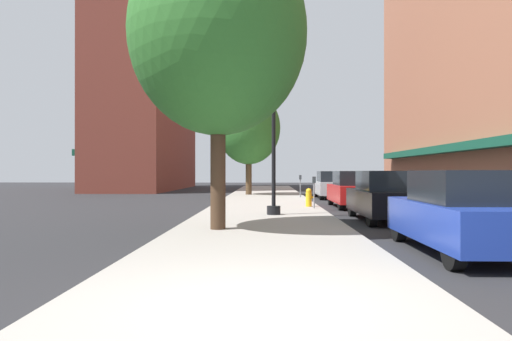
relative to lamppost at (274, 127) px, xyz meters
The scene contains 13 objects.
ground_plane 8.57m from the lamppost, 62.62° to the left, with size 90.00×90.00×0.00m, color #232326.
sidewalk_slab 8.65m from the lamppost, 92.47° to the left, with size 4.80×50.00×0.12m, color gray.
building_far_background 29.42m from the lamppost, 113.55° to the left, with size 6.80×18.00×21.66m.
lamppost is the anchor object (origin of this frame).
fire_hydrant 4.87m from the lamppost, 67.29° to the left, with size 0.33×0.26×0.79m.
parking_meter_near 11.28m from the lamppost, 81.14° to the left, with size 0.14×0.09×1.31m.
parking_meter_far 3.98m from the lamppost, 58.74° to the left, with size 0.14×0.09×1.31m.
tree_near 14.33m from the lamppost, 95.96° to the left, with size 4.19×4.19×6.81m.
tree_mid 4.87m from the lamppost, 110.15° to the right, with size 4.69×4.69×7.87m.
car_blue 8.24m from the lamppost, 62.39° to the right, with size 1.80×4.30×1.66m.
car_black 4.48m from the lamppost, 14.99° to the right, with size 1.80×4.30×1.66m.
car_red 6.47m from the lamppost, 52.54° to the left, with size 1.80×4.30×1.66m.
car_silver 12.63m from the lamppost, 72.87° to the left, with size 1.80×4.30×1.66m.
Camera 1 is at (0.15, -5.28, 1.63)m, focal length 32.31 mm.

